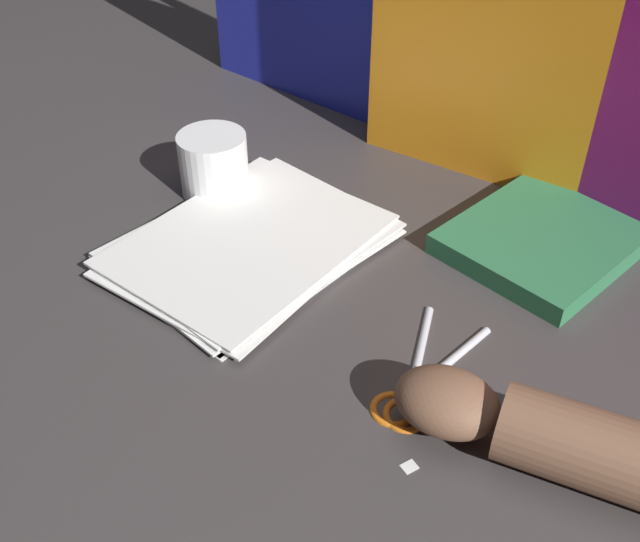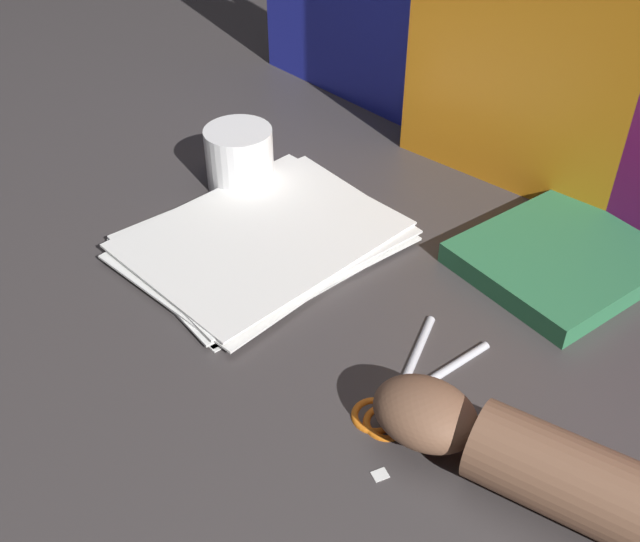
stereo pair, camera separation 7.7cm
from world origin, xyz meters
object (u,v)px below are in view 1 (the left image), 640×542
scissors (416,384)px  hand_forearm (573,444)px  book_closed (551,235)px  mug (214,164)px  paper_stack (249,243)px

scissors → hand_forearm: hand_forearm is taller
book_closed → scissors: book_closed is taller
book_closed → hand_forearm: (0.16, -0.29, 0.02)m
mug → paper_stack: bearing=-27.2°
scissors → book_closed: bearing=91.7°
paper_stack → hand_forearm: bearing=-6.8°
book_closed → scissors: bearing=-88.3°
hand_forearm → mug: (-0.56, 0.12, 0.01)m
scissors → hand_forearm: size_ratio=0.58×
paper_stack → scissors: 0.28m
book_closed → hand_forearm: size_ratio=0.85×
paper_stack → mug: size_ratio=3.66×
book_closed → hand_forearm: hand_forearm is taller
book_closed → hand_forearm: 0.34m
hand_forearm → mug: mug is taller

